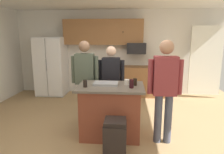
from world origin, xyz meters
name	(u,v)px	position (x,y,z in m)	size (l,w,h in m)	color
floor	(108,131)	(0.00, 0.00, 0.00)	(7.04, 7.04, 0.00)	tan
back_wall	(117,52)	(0.00, 2.80, 1.30)	(6.40, 0.10, 2.60)	white
french_door_window_panel	(206,61)	(2.60, 2.40, 1.10)	(0.90, 0.06, 2.00)	white
cabinet_run_upper	(103,32)	(-0.40, 2.60, 1.93)	(2.40, 0.38, 0.75)	#936038
cabinet_run_lower	(135,81)	(0.60, 2.48, 0.45)	(1.80, 0.63, 0.90)	#936038
refrigerator	(51,66)	(-2.00, 2.38, 0.89)	(0.86, 0.76, 1.78)	white
microwave_over_range	(136,48)	(0.60, 2.50, 1.45)	(0.56, 0.40, 0.32)	black
kitchen_island	(111,111)	(0.07, -0.16, 0.48)	(1.18, 0.82, 0.95)	brown
person_guest_right	(85,76)	(-0.52, 0.43, 1.00)	(0.57, 0.23, 1.73)	#4C5166
person_guest_left	(165,85)	(0.98, -0.33, 1.03)	(0.57, 0.23, 1.77)	#4C5166
person_guest_by_door	(111,78)	(0.01, 0.60, 0.93)	(0.57, 0.22, 1.61)	#232D4C
mug_blue_stoneware	(127,82)	(0.36, -0.06, 1.00)	(0.13, 0.09, 0.10)	white
glass_dark_ale	(131,84)	(0.43, -0.30, 1.03)	(0.08, 0.08, 0.15)	black
glass_stout_tall	(135,82)	(0.50, -0.11, 1.02)	(0.07, 0.07, 0.13)	black
glass_short_whisky	(85,84)	(-0.36, -0.31, 1.02)	(0.07, 0.07, 0.13)	black
serving_tray	(106,83)	(-0.02, -0.09, 0.98)	(0.44, 0.30, 0.04)	#B7B7BC
trash_bin	(115,139)	(0.20, -0.85, 0.30)	(0.34, 0.34, 0.61)	black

